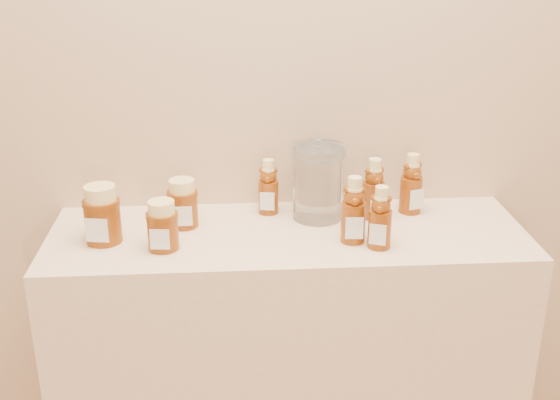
{
  "coord_description": "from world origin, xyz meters",
  "views": [
    {
      "loc": [
        -0.13,
        -0.05,
        1.63
      ],
      "look_at": [
        -0.02,
        1.52,
        1.0
      ],
      "focal_mm": 45.0,
      "sensor_mm": 36.0,
      "label": 1
    }
  ],
  "objects_px": {
    "display_table": "(287,381)",
    "bear_bottle_front_left": "(354,205)",
    "glass_canister": "(318,179)",
    "bear_bottle_back_left": "(268,183)",
    "honey_jar_left": "(102,214)"
  },
  "relations": [
    {
      "from": "bear_bottle_back_left",
      "to": "glass_canister",
      "type": "bearing_deg",
      "value": -7.58
    },
    {
      "from": "display_table",
      "to": "bear_bottle_front_left",
      "type": "relative_size",
      "value": 6.39
    },
    {
      "from": "glass_canister",
      "to": "bear_bottle_back_left",
      "type": "bearing_deg",
      "value": 162.13
    },
    {
      "from": "display_table",
      "to": "glass_canister",
      "type": "height_order",
      "value": "glass_canister"
    },
    {
      "from": "bear_bottle_back_left",
      "to": "glass_canister",
      "type": "xyz_separation_m",
      "value": [
        0.13,
        -0.04,
        0.02
      ]
    },
    {
      "from": "honey_jar_left",
      "to": "bear_bottle_back_left",
      "type": "bearing_deg",
      "value": 30.08
    },
    {
      "from": "honey_jar_left",
      "to": "bear_bottle_front_left",
      "type": "bearing_deg",
      "value": 5.76
    },
    {
      "from": "display_table",
      "to": "bear_bottle_back_left",
      "type": "height_order",
      "value": "bear_bottle_back_left"
    },
    {
      "from": "display_table",
      "to": "bear_bottle_back_left",
      "type": "xyz_separation_m",
      "value": [
        -0.04,
        0.13,
        0.53
      ]
    },
    {
      "from": "display_table",
      "to": "glass_canister",
      "type": "distance_m",
      "value": 0.57
    },
    {
      "from": "honey_jar_left",
      "to": "glass_canister",
      "type": "height_order",
      "value": "glass_canister"
    },
    {
      "from": "bear_bottle_back_left",
      "to": "honey_jar_left",
      "type": "relative_size",
      "value": 1.17
    },
    {
      "from": "bear_bottle_back_left",
      "to": "glass_canister",
      "type": "relative_size",
      "value": 0.79
    },
    {
      "from": "display_table",
      "to": "honey_jar_left",
      "type": "height_order",
      "value": "honey_jar_left"
    },
    {
      "from": "bear_bottle_front_left",
      "to": "glass_canister",
      "type": "xyz_separation_m",
      "value": [
        -0.07,
        0.15,
        0.01
      ]
    }
  ]
}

